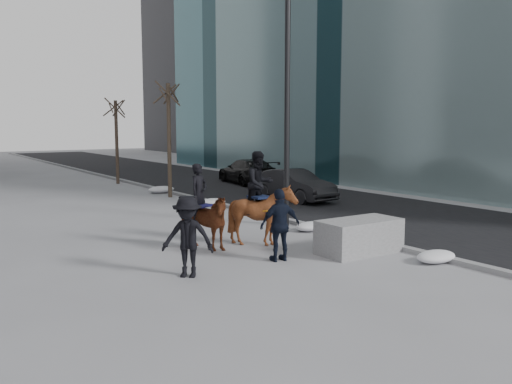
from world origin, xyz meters
TOP-DOWN VIEW (x-y plane):
  - ground at (0.00, 0.00)m, footprint 120.00×120.00m
  - road at (7.00, 10.00)m, footprint 8.00×90.00m
  - curb at (3.00, 10.00)m, footprint 0.25×90.00m
  - planter at (1.86, -0.77)m, footprint 2.17×1.10m
  - car_near at (6.40, 7.77)m, footprint 1.73×4.18m
  - car_far at (8.34, 14.45)m, footprint 2.67×5.02m
  - tree_near at (2.40, 11.72)m, footprint 1.20×1.20m
  - tree_far at (2.40, 18.50)m, footprint 1.20×1.20m
  - mounted_left at (-1.31, 1.81)m, footprint 1.44×1.92m
  - mounted_right at (0.30, 1.37)m, footprint 1.39×1.55m
  - feeder at (-0.31, -0.29)m, footprint 1.09×0.94m
  - camera_crew at (-2.78, -0.30)m, footprint 1.28×1.24m
  - lamppost at (2.60, 3.41)m, footprint 0.25×1.58m
  - snow_piles at (2.70, 6.45)m, footprint 1.30×16.62m

SIDE VIEW (x-z plane):
  - ground at x=0.00m, z-range 0.00..0.00m
  - road at x=7.00m, z-range 0.00..0.01m
  - curb at x=3.00m, z-range 0.00..0.12m
  - snow_piles at x=2.70m, z-range -0.01..0.32m
  - planter at x=1.86m, z-range 0.00..0.87m
  - car_near at x=6.40m, z-range 0.00..1.35m
  - car_far at x=8.34m, z-range 0.00..1.39m
  - mounted_left at x=-1.31m, z-range -0.29..1.97m
  - feeder at x=-0.31m, z-range 0.00..1.76m
  - camera_crew at x=-2.78m, z-range 0.01..1.76m
  - mounted_right at x=0.30m, z-range -0.25..2.30m
  - tree_far at x=2.40m, z-range 0.00..5.07m
  - tree_near at x=2.40m, z-range 0.00..5.63m
  - lamppost at x=2.60m, z-range 0.45..9.54m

